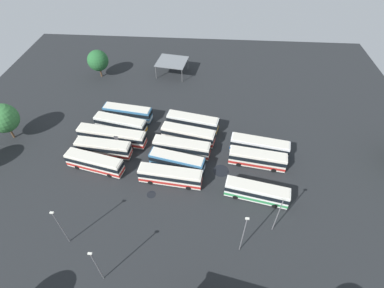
# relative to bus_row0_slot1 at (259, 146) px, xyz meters

# --- Properties ---
(ground_plane) EXTENTS (110.28, 110.28, 0.00)m
(ground_plane) POSITION_rel_bus_row0_slot1_xyz_m (16.04, 1.45, -1.82)
(ground_plane) COLOR black
(bus_row0_slot1) EXTENTS (12.29, 4.67, 3.43)m
(bus_row0_slot1) POSITION_rel_bus_row0_slot1_xyz_m (0.00, 0.00, 0.00)
(bus_row0_slot1) COLOR silver
(bus_row0_slot1) RESTS_ON ground_plane
(bus_row0_slot2) EXTENTS (11.51, 4.21, 3.43)m
(bus_row0_slot2) POSITION_rel_bus_row0_slot1_xyz_m (0.75, 3.68, -0.00)
(bus_row0_slot2) COLOR silver
(bus_row0_slot2) RESTS_ON ground_plane
(bus_row0_slot4) EXTENTS (11.67, 4.80, 3.43)m
(bus_row0_slot4) POSITION_rel_bus_row0_slot1_xyz_m (1.61, 11.86, -0.00)
(bus_row0_slot4) COLOR silver
(bus_row0_slot4) RESTS_ON ground_plane
(bus_row1_slot0) EXTENTS (12.02, 4.87, 3.43)m
(bus_row1_slot0) POSITION_rel_bus_row0_slot1_xyz_m (14.44, -6.63, -0.00)
(bus_row1_slot0) COLOR silver
(bus_row1_slot0) RESTS_ON ground_plane
(bus_row1_slot1) EXTENTS (11.92, 4.89, 3.43)m
(bus_row1_slot1) POSITION_rel_bus_row0_slot1_xyz_m (15.13, -2.39, -0.00)
(bus_row1_slot1) COLOR silver
(bus_row1_slot1) RESTS_ON ground_plane
(bus_row1_slot2) EXTENTS (12.07, 4.23, 3.43)m
(bus_row1_slot2) POSITION_rel_bus_row0_slot1_xyz_m (16.16, 1.61, -0.00)
(bus_row1_slot2) COLOR silver
(bus_row1_slot2) RESTS_ON ground_plane
(bus_row1_slot3) EXTENTS (11.26, 4.86, 3.43)m
(bus_row1_slot3) POSITION_rel_bus_row0_slot1_xyz_m (16.70, 5.62, -0.00)
(bus_row1_slot3) COLOR teal
(bus_row1_slot3) RESTS_ON ground_plane
(bus_row1_slot4) EXTENTS (12.22, 3.80, 3.43)m
(bus_row1_slot4) POSITION_rel_bus_row0_slot1_xyz_m (17.57, 9.31, -0.00)
(bus_row1_slot4) COLOR silver
(bus_row1_slot4) RESTS_ON ground_plane
(bus_row2_slot0) EXTENTS (11.62, 4.13, 3.43)m
(bus_row2_slot0) POSITION_rel_bus_row0_slot1_xyz_m (29.97, -8.89, -0.00)
(bus_row2_slot0) COLOR teal
(bus_row2_slot0) RESTS_ON ground_plane
(bus_row2_slot1) EXTENTS (12.15, 4.93, 3.43)m
(bus_row2_slot1) POSITION_rel_bus_row0_slot1_xyz_m (30.68, -4.83, -0.00)
(bus_row2_slot1) COLOR silver
(bus_row2_slot1) RESTS_ON ground_plane
(bus_row2_slot2) EXTENTS (15.14, 4.47, 3.43)m
(bus_row2_slot2) POSITION_rel_bus_row0_slot1_xyz_m (31.51, -0.81, 0.00)
(bus_row2_slot2) COLOR silver
(bus_row2_slot2) RESTS_ON ground_plane
(bus_row2_slot3) EXTENTS (11.66, 3.63, 3.43)m
(bus_row2_slot3) POSITION_rel_bus_row0_slot1_xyz_m (32.31, 2.90, -0.00)
(bus_row2_slot3) COLOR silver
(bus_row2_slot3) RESTS_ON ground_plane
(bus_row2_slot4) EXTENTS (11.97, 5.10, 3.43)m
(bus_row2_slot4) POSITION_rel_bus_row0_slot1_xyz_m (32.89, 7.04, -0.00)
(bus_row2_slot4) COLOR silver
(bus_row2_slot4) RESTS_ON ground_plane
(maintenance_shelter) EXTENTS (9.23, 8.66, 4.01)m
(maintenance_shelter) POSITION_rel_bus_row0_slot1_xyz_m (21.94, -29.98, 2.00)
(maintenance_shelter) COLOR slate
(maintenance_shelter) RESTS_ON ground_plane
(lamp_post_far_corner) EXTENTS (0.56, 0.28, 9.49)m
(lamp_post_far_corner) POSITION_rel_bus_row0_slot1_xyz_m (4.95, 22.02, 3.35)
(lamp_post_far_corner) COLOR slate
(lamp_post_far_corner) RESTS_ON ground_plane
(lamp_post_by_building) EXTENTS (0.56, 0.28, 8.35)m
(lamp_post_by_building) POSITION_rel_bus_row0_slot1_xyz_m (25.30, 27.88, 2.77)
(lamp_post_by_building) COLOR slate
(lamp_post_by_building) RESTS_ON ground_plane
(lamp_post_near_entrance) EXTENTS (0.56, 0.28, 9.07)m
(lamp_post_near_entrance) POSITION_rel_bus_row0_slot1_xyz_m (-0.71, 18.07, 3.14)
(lamp_post_near_entrance) COLOR slate
(lamp_post_near_entrance) RESTS_ON ground_plane
(lamp_post_mid_lot) EXTENTS (0.56, 0.28, 8.66)m
(lamp_post_mid_lot) POSITION_rel_bus_row0_slot1_xyz_m (32.53, 22.56, 2.93)
(lamp_post_mid_lot) COLOR slate
(lamp_post_mid_lot) RESTS_ON ground_plane
(tree_west_edge) EXTENTS (5.70, 5.70, 7.82)m
(tree_west_edge) POSITION_rel_bus_row0_slot1_xyz_m (42.09, -27.16, 3.14)
(tree_west_edge) COLOR brown
(tree_west_edge) RESTS_ON ground_plane
(tree_south_edge) EXTENTS (6.24, 6.24, 8.61)m
(tree_south_edge) POSITION_rel_bus_row0_slot1_xyz_m (54.18, -0.69, 3.67)
(tree_south_edge) COLOR brown
(tree_south_edge) RESTS_ON ground_plane
(puddle_centre_drain) EXTENTS (1.71, 1.71, 0.01)m
(puddle_centre_drain) POSITION_rel_bus_row0_slot1_xyz_m (20.81, 12.53, -1.81)
(puddle_centre_drain) COLOR black
(puddle_centre_drain) RESTS_ON ground_plane
(puddle_back_corner) EXTENTS (3.20, 3.20, 0.01)m
(puddle_back_corner) POSITION_rel_bus_row0_slot1_xyz_m (7.87, 5.82, -1.81)
(puddle_back_corner) COLOR black
(puddle_back_corner) RESTS_ON ground_plane
(puddle_between_rows) EXTENTS (4.36, 4.36, 0.01)m
(puddle_between_rows) POSITION_rel_bus_row0_slot1_xyz_m (35.47, -6.72, -1.81)
(puddle_between_rows) COLOR black
(puddle_between_rows) RESTS_ON ground_plane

